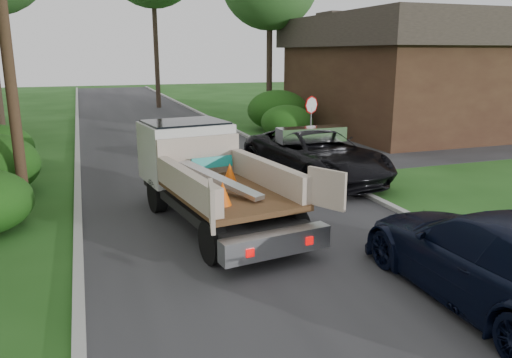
{
  "coord_description": "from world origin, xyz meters",
  "views": [
    {
      "loc": [
        -3.79,
        -9.79,
        4.19
      ],
      "look_at": [
        0.1,
        1.35,
        1.2
      ],
      "focal_mm": 35.0,
      "sensor_mm": 36.0,
      "label": 1
    }
  ],
  "objects_px": {
    "flatbed_truck": "(202,168)",
    "navy_suv": "(494,258)",
    "utility_pole": "(3,13)",
    "black_pickup": "(316,155)",
    "house_right": "(401,72)",
    "stop_sign": "(311,113)"
  },
  "relations": [
    {
      "from": "navy_suv",
      "to": "flatbed_truck",
      "type": "bearing_deg",
      "value": -58.56
    },
    {
      "from": "house_right",
      "to": "flatbed_truck",
      "type": "bearing_deg",
      "value": -140.73
    },
    {
      "from": "stop_sign",
      "to": "navy_suv",
      "type": "height_order",
      "value": "stop_sign"
    },
    {
      "from": "black_pickup",
      "to": "house_right",
      "type": "bearing_deg",
      "value": 34.54
    },
    {
      "from": "utility_pole",
      "to": "house_right",
      "type": "distance_m",
      "value": 20.66
    },
    {
      "from": "stop_sign",
      "to": "flatbed_truck",
      "type": "distance_m",
      "value": 8.91
    },
    {
      "from": "utility_pole",
      "to": "house_right",
      "type": "xyz_separation_m",
      "value": [
        18.48,
        9.02,
        -2.01
      ]
    },
    {
      "from": "utility_pole",
      "to": "stop_sign",
      "type": "bearing_deg",
      "value": 20.62
    },
    {
      "from": "flatbed_truck",
      "to": "navy_suv",
      "type": "distance_m",
      "value": 7.25
    },
    {
      "from": "house_right",
      "to": "utility_pole",
      "type": "bearing_deg",
      "value": -153.99
    },
    {
      "from": "house_right",
      "to": "black_pickup",
      "type": "height_order",
      "value": "house_right"
    },
    {
      "from": "stop_sign",
      "to": "black_pickup",
      "type": "xyz_separation_m",
      "value": [
        -1.6,
        -3.82,
        -0.93
      ]
    },
    {
      "from": "stop_sign",
      "to": "house_right",
      "type": "xyz_separation_m",
      "value": [
        7.8,
        5.0,
        1.38
      ]
    },
    {
      "from": "house_right",
      "to": "flatbed_truck",
      "type": "height_order",
      "value": "house_right"
    },
    {
      "from": "stop_sign",
      "to": "black_pickup",
      "type": "distance_m",
      "value": 4.24
    },
    {
      "from": "stop_sign",
      "to": "utility_pole",
      "type": "distance_m",
      "value": 11.91
    },
    {
      "from": "black_pickup",
      "to": "navy_suv",
      "type": "distance_m",
      "value": 8.95
    },
    {
      "from": "flatbed_truck",
      "to": "black_pickup",
      "type": "bearing_deg",
      "value": 21.28
    },
    {
      "from": "house_right",
      "to": "flatbed_truck",
      "type": "relative_size",
      "value": 1.97
    },
    {
      "from": "utility_pole",
      "to": "black_pickup",
      "type": "height_order",
      "value": "utility_pole"
    },
    {
      "from": "utility_pole",
      "to": "navy_suv",
      "type": "distance_m",
      "value": 12.64
    },
    {
      "from": "flatbed_truck",
      "to": "utility_pole",
      "type": "bearing_deg",
      "value": 143.67
    }
  ]
}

